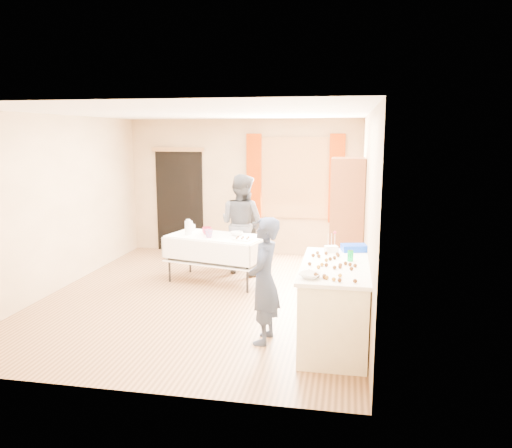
% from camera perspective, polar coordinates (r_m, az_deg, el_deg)
% --- Properties ---
extents(floor, '(4.50, 5.50, 0.02)m').
position_cam_1_polar(floor, '(7.35, -5.87, -8.27)').
color(floor, '#9E7047').
rests_on(floor, ground).
extents(ceiling, '(4.50, 5.50, 0.02)m').
position_cam_1_polar(ceiling, '(6.98, -6.27, 12.59)').
color(ceiling, white).
rests_on(ceiling, floor).
extents(wall_back, '(4.50, 0.02, 2.60)m').
position_cam_1_polar(wall_back, '(9.70, -1.42, 4.23)').
color(wall_back, tan).
rests_on(wall_back, floor).
extents(wall_front, '(4.50, 0.02, 2.60)m').
position_cam_1_polar(wall_front, '(4.51, -16.07, -3.20)').
color(wall_front, tan).
rests_on(wall_front, floor).
extents(wall_left, '(0.02, 5.50, 2.60)m').
position_cam_1_polar(wall_left, '(7.99, -21.82, 2.19)').
color(wall_left, tan).
rests_on(wall_left, floor).
extents(wall_right, '(0.02, 5.50, 2.60)m').
position_cam_1_polar(wall_right, '(6.76, 12.64, 1.34)').
color(wall_right, tan).
rests_on(wall_right, floor).
extents(window_frame, '(1.32, 0.06, 1.52)m').
position_cam_1_polar(window_frame, '(9.49, 4.47, 5.28)').
color(window_frame, olive).
rests_on(window_frame, wall_back).
extents(window_pane, '(1.20, 0.02, 1.40)m').
position_cam_1_polar(window_pane, '(9.47, 4.46, 5.27)').
color(window_pane, white).
rests_on(window_pane, wall_back).
extents(curtain_left, '(0.28, 0.06, 1.65)m').
position_cam_1_polar(curtain_left, '(9.55, -0.24, 5.34)').
color(curtain_left, '#962D00').
rests_on(curtain_left, wall_back).
extents(curtain_right, '(0.28, 0.06, 1.65)m').
position_cam_1_polar(curtain_right, '(9.39, 9.20, 5.13)').
color(curtain_right, '#962D00').
rests_on(curtain_right, wall_back).
extents(doorway, '(0.95, 0.04, 2.00)m').
position_cam_1_polar(doorway, '(10.06, -8.72, 2.61)').
color(doorway, black).
rests_on(doorway, floor).
extents(door_lintel, '(1.05, 0.06, 0.08)m').
position_cam_1_polar(door_lintel, '(9.95, -8.93, 8.42)').
color(door_lintel, olive).
rests_on(door_lintel, wall_back).
extents(cabinet, '(0.50, 0.60, 1.97)m').
position_cam_1_polar(cabinet, '(7.75, 10.32, 0.17)').
color(cabinet, brown).
rests_on(cabinet, floor).
extents(counter, '(0.75, 1.59, 0.91)m').
position_cam_1_polar(counter, '(5.69, 8.97, -9.03)').
color(counter, '#F8F0C9').
rests_on(counter, floor).
extents(party_table, '(1.66, 1.12, 0.75)m').
position_cam_1_polar(party_table, '(7.90, -4.53, -3.49)').
color(party_table, black).
rests_on(party_table, floor).
extents(chair, '(0.42, 0.42, 0.98)m').
position_cam_1_polar(chair, '(8.85, -1.43, -2.99)').
color(chair, black).
rests_on(chair, floor).
extents(girl, '(0.57, 0.41, 1.43)m').
position_cam_1_polar(girl, '(5.57, 0.95, -6.49)').
color(girl, '#242D4A').
rests_on(girl, floor).
extents(woman, '(1.29, 1.24, 1.67)m').
position_cam_1_polar(woman, '(8.34, -1.64, 0.00)').
color(woman, black).
rests_on(woman, floor).
extents(soda_can, '(0.09, 0.09, 0.12)m').
position_cam_1_polar(soda_can, '(5.71, 10.73, -3.59)').
color(soda_can, '#029F3A').
rests_on(soda_can, counter).
extents(mixing_bowl, '(0.33, 0.33, 0.05)m').
position_cam_1_polar(mixing_bowl, '(5.00, 6.20, -5.86)').
color(mixing_bowl, white).
rests_on(mixing_bowl, counter).
extents(foam_block, '(0.18, 0.15, 0.08)m').
position_cam_1_polar(foam_block, '(6.08, 8.59, -2.86)').
color(foam_block, white).
rests_on(foam_block, counter).
extents(blue_basket, '(0.34, 0.26, 0.08)m').
position_cam_1_polar(blue_basket, '(6.20, 11.15, -2.69)').
color(blue_basket, '#0A3BD8').
rests_on(blue_basket, counter).
extents(pitcher, '(0.14, 0.14, 0.22)m').
position_cam_1_polar(pitcher, '(7.94, -7.74, -0.43)').
color(pitcher, silver).
rests_on(pitcher, party_table).
extents(cup_red, '(0.16, 0.16, 0.12)m').
position_cam_1_polar(cup_red, '(7.93, -5.63, -0.76)').
color(cup_red, '#B7203B').
rests_on(cup_red, party_table).
extents(cup_rainbow, '(0.19, 0.19, 0.12)m').
position_cam_1_polar(cup_rainbow, '(7.69, -5.41, -1.10)').
color(cup_rainbow, red).
rests_on(cup_rainbow, party_table).
extents(small_bowl, '(0.24, 0.24, 0.06)m').
position_cam_1_polar(small_bowl, '(7.81, -2.23, -1.11)').
color(small_bowl, white).
rests_on(small_bowl, party_table).
extents(pastry_tray, '(0.33, 0.28, 0.02)m').
position_cam_1_polar(pastry_tray, '(7.49, -1.55, -1.75)').
color(pastry_tray, white).
rests_on(pastry_tray, party_table).
extents(bottle, '(0.13, 0.13, 0.16)m').
position_cam_1_polar(bottle, '(8.26, -7.30, -0.22)').
color(bottle, white).
rests_on(bottle, party_table).
extents(cake_balls, '(0.53, 1.15, 0.04)m').
position_cam_1_polar(cake_balls, '(5.42, 8.61, -4.70)').
color(cake_balls, '#3F2314').
rests_on(cake_balls, counter).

